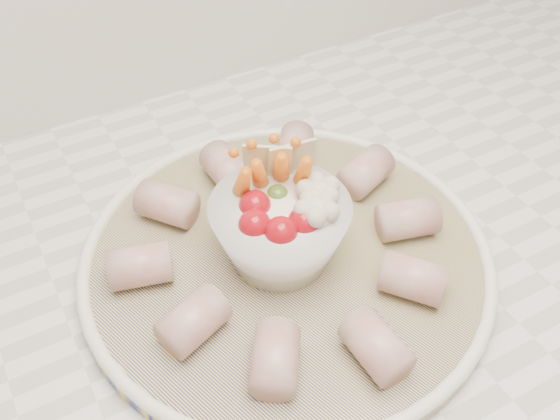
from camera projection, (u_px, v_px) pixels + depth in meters
serving_platter at (287, 257)px, 0.58m from camera, size 0.48×0.48×0.02m
veggie_bowl at (281, 226)px, 0.54m from camera, size 0.12×0.12×0.10m
cured_meat_rolls at (286, 240)px, 0.56m from camera, size 0.30×0.30×0.04m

